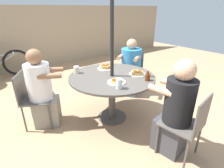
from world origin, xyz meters
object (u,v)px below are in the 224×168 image
(pancake_plate_b, at_px, (105,67))
(bicycle, at_px, (1,64))
(diner_south, at_px, (130,70))
(syrup_bottle, at_px, (148,77))
(patio_chair_east, at_px, (188,123))
(diner_north, at_px, (42,92))
(coffee_cup, at_px, (76,70))
(pancake_plate_a, at_px, (137,73))
(drinking_glass_a, at_px, (119,84))
(patio_chair_north, at_px, (31,96))
(diner_east, at_px, (175,112))
(patio_table, at_px, (112,82))
(pancake_plate_c, at_px, (117,82))
(patio_chair_south, at_px, (132,68))

(pancake_plate_b, distance_m, bicycle, 3.09)
(diner_south, xyz_separation_m, syrup_bottle, (-0.58, -0.97, 0.28))
(patio_chair_east, bearing_deg, diner_north, 114.51)
(coffee_cup, bearing_deg, pancake_plate_b, -12.00)
(pancake_plate_a, bearing_deg, drinking_glass_a, -157.93)
(patio_chair_east, bearing_deg, pancake_plate_a, 72.54)
(patio_chair_north, xyz_separation_m, pancake_plate_b, (1.14, -0.23, 0.27))
(diner_east, bearing_deg, patio_table, 90.00)
(patio_table, height_order, pancake_plate_b, pancake_plate_b)
(pancake_plate_a, xyz_separation_m, pancake_plate_c, (-0.43, -0.05, -0.01))
(patio_table, distance_m, pancake_plate_c, 0.29)
(diner_east, xyz_separation_m, drinking_glass_a, (-0.35, 0.60, 0.24))
(patio_chair_north, distance_m, diner_east, 1.97)
(pancake_plate_a, height_order, pancake_plate_c, pancake_plate_a)
(pancake_plate_c, bearing_deg, drinking_glass_a, -119.11)
(diner_east, bearing_deg, diner_north, 116.63)
(diner_south, height_order, coffee_cup, diner_south)
(diner_south, height_order, pancake_plate_c, diner_south)
(bicycle, bearing_deg, patio_chair_east, -65.88)
(syrup_bottle, bearing_deg, coffee_cup, 126.76)
(pancake_plate_a, distance_m, coffee_cup, 0.93)
(diner_south, distance_m, bicycle, 3.29)
(diner_north, xyz_separation_m, patio_chair_south, (1.90, 0.13, -0.05))
(patio_table, xyz_separation_m, diner_north, (-0.90, 0.48, -0.08))
(patio_table, xyz_separation_m, pancake_plate_c, (-0.11, -0.24, 0.12))
(pancake_plate_c, relative_size, syrup_bottle, 1.80)
(pancake_plate_b, relative_size, drinking_glass_a, 1.93)
(patio_table, bearing_deg, syrup_bottle, -57.22)
(coffee_cup, xyz_separation_m, bicycle, (-0.79, 2.70, -0.43))
(diner_south, distance_m, pancake_plate_a, 0.93)
(diner_north, height_order, pancake_plate_c, diner_north)
(coffee_cup, height_order, drinking_glass_a, drinking_glass_a)
(diner_south, distance_m, pancake_plate_b, 0.83)
(patio_table, distance_m, patio_chair_south, 1.19)
(coffee_cup, bearing_deg, bicycle, 106.23)
(pancake_plate_a, distance_m, drinking_glass_a, 0.57)
(diner_north, bearing_deg, diner_south, 119.71)
(diner_south, height_order, syrup_bottle, diner_south)
(patio_chair_east, height_order, diner_south, diner_south)
(pancake_plate_a, height_order, drinking_glass_a, drinking_glass_a)
(syrup_bottle, bearing_deg, patio_chair_east, -98.42)
(syrup_bottle, bearing_deg, patio_chair_south, 55.47)
(patio_table, distance_m, patio_chair_east, 1.19)
(patio_chair_east, height_order, drinking_glass_a, drinking_glass_a)
(diner_east, distance_m, patio_chair_south, 1.83)
(bicycle, bearing_deg, patio_chair_north, -80.61)
(patio_table, distance_m, coffee_cup, 0.58)
(diner_north, xyz_separation_m, bicycle, (-0.25, 2.64, -0.19))
(patio_table, xyz_separation_m, coffee_cup, (-0.36, 0.42, 0.16))
(pancake_plate_a, distance_m, syrup_bottle, 0.25)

